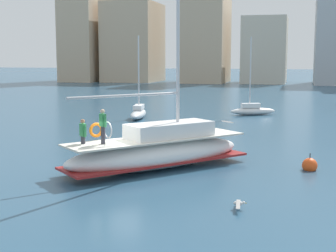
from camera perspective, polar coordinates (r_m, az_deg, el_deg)
The scene contains 7 objects.
ground_plane at distance 23.59m, azimuth -5.81°, elevation -5.25°, with size 400.00×400.00×0.00m, color #284C66.
main_sailboat at distance 24.10m, azimuth -1.08°, elevation -2.70°, with size 8.09×8.83×13.93m.
moored_catamaran at distance 43.65m, azimuth -3.39°, elevation 1.55°, with size 1.90×4.91×7.14m.
moored_cutter_left at distance 46.85m, azimuth 9.60°, elevation 1.86°, with size 4.29×2.65×7.14m.
seagull at distance 18.04m, azimuth 8.06°, elevation -8.69°, with size 0.48×1.13×0.17m.
mooring_buoy at distance 24.78m, azimuth 15.83°, elevation -4.35°, with size 0.73×0.73×0.96m.
waterfront_buildings at distance 104.74m, azimuth 9.97°, elevation 11.08°, with size 85.11×17.62×27.88m.
Camera 1 is at (8.19, -21.47, 5.35)m, focal length 53.55 mm.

